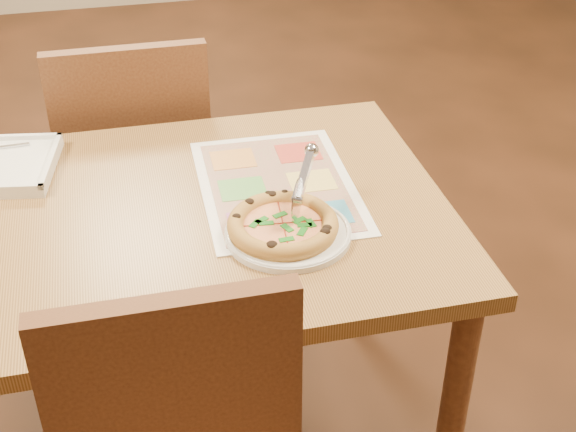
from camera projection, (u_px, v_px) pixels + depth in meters
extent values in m
cube|color=olive|center=(148.00, 224.00, 1.72)|extent=(1.30, 0.85, 0.04)
cylinder|color=brown|center=(452.00, 418.00, 1.74)|extent=(0.06, 0.06, 0.68)
cylinder|color=brown|center=(353.00, 231.00, 2.33)|extent=(0.06, 0.06, 0.68)
cube|color=brown|center=(176.00, 406.00, 1.32)|extent=(0.42, 0.04, 0.45)
cube|color=brown|center=(136.00, 165.00, 2.43)|extent=(0.42, 0.42, 0.04)
cube|color=brown|center=(132.00, 127.00, 2.15)|extent=(0.42, 0.04, 0.45)
cylinder|color=silver|center=(288.00, 233.00, 1.64)|extent=(0.29, 0.29, 0.01)
cylinder|color=#C09141|center=(283.00, 228.00, 1.64)|extent=(0.22, 0.22, 0.01)
cylinder|color=#E8CB7E|center=(283.00, 225.00, 1.64)|extent=(0.19, 0.19, 0.01)
torus|color=#C09141|center=(283.00, 224.00, 1.63)|extent=(0.23, 0.23, 0.03)
cylinder|color=silver|center=(297.00, 200.00, 1.63)|extent=(0.04, 0.08, 0.09)
cube|color=silver|center=(305.00, 174.00, 1.66)|extent=(0.08, 0.13, 0.06)
cube|color=white|center=(277.00, 186.00, 1.81)|extent=(0.35, 0.48, 0.00)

